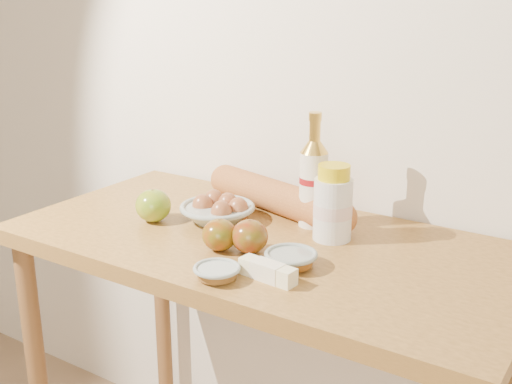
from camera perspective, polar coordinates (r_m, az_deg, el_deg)
back_wall at (r=1.68m, az=6.86°, el=12.33°), size 3.50×0.02×2.60m
table at (r=1.54m, az=0.61°, el=-8.38°), size 1.20×0.60×0.90m
bourbon_bottle at (r=1.54m, az=5.13°, el=1.00°), size 0.08×0.08×0.28m
cream_bottle at (r=1.47m, az=6.85°, el=-1.17°), size 0.12×0.12×0.18m
egg_bowl at (r=1.59m, az=-3.34°, el=-1.64°), size 0.22×0.22×0.07m
baguette at (r=1.64m, az=1.92°, el=-0.45°), size 0.51×0.21×0.08m
apple_yellowgreen at (r=1.60m, az=-9.12°, el=-1.20°), size 0.11×0.11×0.08m
apple_redgreen_front at (r=1.41m, az=-3.26°, el=-3.82°), size 0.08×0.08×0.07m
apple_redgreen_right at (r=1.40m, az=-0.56°, el=-3.97°), size 0.08×0.08×0.08m
sugar_bowl at (r=1.29m, az=-3.50°, el=-7.12°), size 0.10×0.10×0.03m
syrup_bowl at (r=1.34m, az=3.12°, el=-5.94°), size 0.12×0.12×0.03m
butter_stick at (r=1.28m, az=1.04°, el=-7.06°), size 0.13×0.05×0.04m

